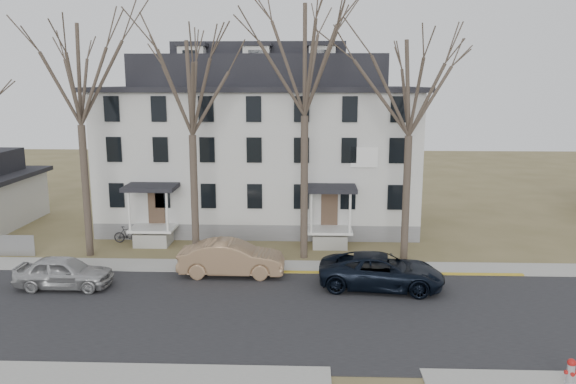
{
  "coord_description": "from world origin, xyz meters",
  "views": [
    {
      "loc": [
        1.2,
        -20.01,
        9.51
      ],
      "look_at": [
        0.15,
        9.0,
        3.85
      ],
      "focal_mm": 35.0,
      "sensor_mm": 36.0,
      "label": 1
    }
  ],
  "objects_px": {
    "car_silver": "(64,273)",
    "fire_hydrant": "(571,372)",
    "bicycle_left": "(150,237)",
    "tree_center": "(305,52)",
    "tree_mid_left": "(191,81)",
    "tree_mid_right": "(411,81)",
    "car_navy": "(381,272)",
    "bicycle_right": "(128,235)",
    "boarding_house": "(261,145)",
    "car_tan": "(232,259)",
    "tree_far_left": "(77,67)"
  },
  "relations": [
    {
      "from": "car_silver",
      "to": "fire_hydrant",
      "type": "distance_m",
      "value": 21.33
    },
    {
      "from": "bicycle_left",
      "to": "fire_hydrant",
      "type": "xyz_separation_m",
      "value": [
        17.9,
        -15.42,
        0.04
      ]
    },
    {
      "from": "tree_center",
      "to": "fire_hydrant",
      "type": "distance_m",
      "value": 18.91
    },
    {
      "from": "tree_mid_left",
      "to": "car_silver",
      "type": "height_order",
      "value": "tree_mid_left"
    },
    {
      "from": "tree_mid_right",
      "to": "car_navy",
      "type": "height_order",
      "value": "tree_mid_right"
    },
    {
      "from": "bicycle_right",
      "to": "tree_mid_left",
      "type": "bearing_deg",
      "value": -117.93
    },
    {
      "from": "car_navy",
      "to": "tree_mid_left",
      "type": "bearing_deg",
      "value": 71.33
    },
    {
      "from": "boarding_house",
      "to": "fire_hydrant",
      "type": "xyz_separation_m",
      "value": [
        11.62,
        -21.21,
        -4.92
      ]
    },
    {
      "from": "tree_mid_left",
      "to": "car_navy",
      "type": "xyz_separation_m",
      "value": [
        9.67,
        -4.62,
        -8.8
      ]
    },
    {
      "from": "tree_center",
      "to": "tree_mid_right",
      "type": "xyz_separation_m",
      "value": [
        5.5,
        0.0,
        -1.48
      ]
    },
    {
      "from": "tree_mid_right",
      "to": "car_navy",
      "type": "bearing_deg",
      "value": -111.63
    },
    {
      "from": "tree_mid_left",
      "to": "bicycle_right",
      "type": "relative_size",
      "value": 7.58
    },
    {
      "from": "boarding_house",
      "to": "tree_mid_right",
      "type": "xyz_separation_m",
      "value": [
        8.5,
        -8.15,
        4.22
      ]
    },
    {
      "from": "tree_mid_right",
      "to": "bicycle_right",
      "type": "bearing_deg",
      "value": 171.57
    },
    {
      "from": "fire_hydrant",
      "to": "tree_mid_left",
      "type": "bearing_deg",
      "value": 138.23
    },
    {
      "from": "tree_center",
      "to": "tree_mid_right",
      "type": "relative_size",
      "value": 1.15
    },
    {
      "from": "fire_hydrant",
      "to": "bicycle_right",
      "type": "bearing_deg",
      "value": 141.23
    },
    {
      "from": "bicycle_left",
      "to": "bicycle_right",
      "type": "height_order",
      "value": "bicycle_right"
    },
    {
      "from": "tree_center",
      "to": "bicycle_right",
      "type": "height_order",
      "value": "tree_center"
    },
    {
      "from": "tree_center",
      "to": "tree_mid_left",
      "type": "bearing_deg",
      "value": 180.0
    },
    {
      "from": "tree_center",
      "to": "tree_mid_right",
      "type": "height_order",
      "value": "tree_center"
    },
    {
      "from": "boarding_house",
      "to": "car_silver",
      "type": "distance_m",
      "value": 16.31
    },
    {
      "from": "tree_mid_right",
      "to": "bicycle_left",
      "type": "relative_size",
      "value": 7.95
    },
    {
      "from": "car_silver",
      "to": "car_tan",
      "type": "distance_m",
      "value": 7.89
    },
    {
      "from": "tree_far_left",
      "to": "bicycle_right",
      "type": "distance_m",
      "value": 10.22
    },
    {
      "from": "tree_far_left",
      "to": "car_navy",
      "type": "height_order",
      "value": "tree_far_left"
    },
    {
      "from": "tree_far_left",
      "to": "fire_hydrant",
      "type": "bearing_deg",
      "value": -32.34
    },
    {
      "from": "tree_far_left",
      "to": "tree_mid_left",
      "type": "height_order",
      "value": "tree_far_left"
    },
    {
      "from": "tree_mid_left",
      "to": "bicycle_left",
      "type": "relative_size",
      "value": 7.95
    },
    {
      "from": "tree_center",
      "to": "car_tan",
      "type": "bearing_deg",
      "value": -139.37
    },
    {
      "from": "tree_mid_right",
      "to": "car_navy",
      "type": "relative_size",
      "value": 2.2
    },
    {
      "from": "tree_mid_left",
      "to": "tree_center",
      "type": "bearing_deg",
      "value": 0.0
    },
    {
      "from": "boarding_house",
      "to": "bicycle_left",
      "type": "height_order",
      "value": "boarding_house"
    },
    {
      "from": "boarding_house",
      "to": "fire_hydrant",
      "type": "height_order",
      "value": "boarding_house"
    },
    {
      "from": "tree_far_left",
      "to": "car_navy",
      "type": "xyz_separation_m",
      "value": [
        15.67,
        -4.62,
        -9.54
      ]
    },
    {
      "from": "car_tan",
      "to": "boarding_house",
      "type": "bearing_deg",
      "value": -2.84
    },
    {
      "from": "tree_center",
      "to": "tree_far_left",
      "type": "bearing_deg",
      "value": 180.0
    },
    {
      "from": "boarding_house",
      "to": "car_silver",
      "type": "relative_size",
      "value": 4.68
    },
    {
      "from": "tree_center",
      "to": "car_silver",
      "type": "xyz_separation_m",
      "value": [
        -11.2,
        -5.17,
        -10.33
      ]
    },
    {
      "from": "car_tan",
      "to": "car_navy",
      "type": "xyz_separation_m",
      "value": [
        7.26,
        -1.54,
        -0.06
      ]
    },
    {
      "from": "boarding_house",
      "to": "tree_mid_left",
      "type": "xyz_separation_m",
      "value": [
        -3.0,
        -8.15,
        4.22
      ]
    },
    {
      "from": "tree_mid_right",
      "to": "bicycle_left",
      "type": "height_order",
      "value": "tree_mid_right"
    },
    {
      "from": "boarding_house",
      "to": "bicycle_right",
      "type": "distance_m",
      "value": 10.72
    },
    {
      "from": "bicycle_right",
      "to": "car_navy",
      "type": "bearing_deg",
      "value": -116.69
    },
    {
      "from": "tree_mid_right",
      "to": "car_silver",
      "type": "xyz_separation_m",
      "value": [
        -16.7,
        -5.17,
        -8.84
      ]
    },
    {
      "from": "tree_far_left",
      "to": "car_silver",
      "type": "relative_size",
      "value": 3.08
    },
    {
      "from": "car_tan",
      "to": "tree_mid_left",
      "type": "bearing_deg",
      "value": 38.2
    },
    {
      "from": "boarding_house",
      "to": "car_navy",
      "type": "relative_size",
      "value": 3.59
    },
    {
      "from": "car_navy",
      "to": "car_tan",
      "type": "bearing_deg",
      "value": 84.9
    },
    {
      "from": "car_tan",
      "to": "bicycle_left",
      "type": "height_order",
      "value": "car_tan"
    }
  ]
}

